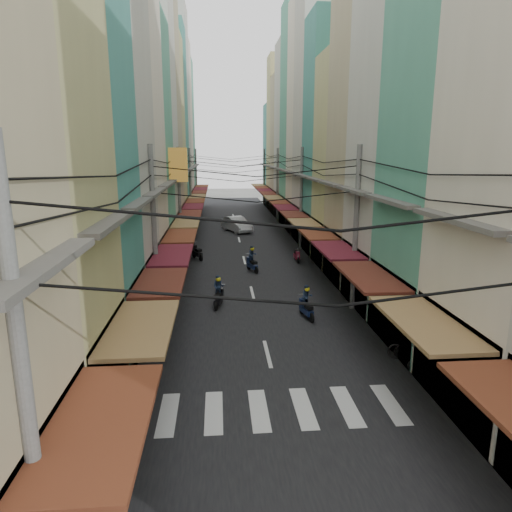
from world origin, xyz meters
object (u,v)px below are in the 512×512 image
bicycle (412,360)px  traffic_sign (467,332)px  market_umbrella (418,315)px  white_car (237,232)px

bicycle → traffic_sign: bearing=-157.2°
bicycle → market_umbrella: 1.93m
white_car → traffic_sign: 32.89m
traffic_sign → market_umbrella: bearing=97.6°
white_car → market_umbrella: market_umbrella is taller
bicycle → traffic_sign: (0.39, -2.87, 2.34)m
white_car → traffic_sign: bearing=-102.7°
market_umbrella → traffic_sign: size_ratio=0.69×
white_car → market_umbrella: (5.54, -29.57, 1.92)m
bicycle → market_umbrella: market_umbrella is taller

